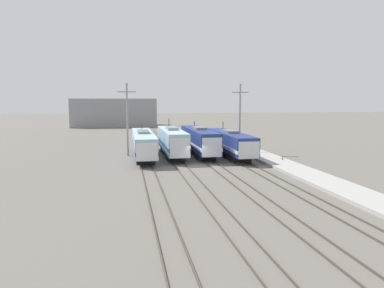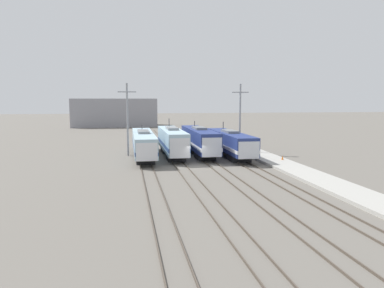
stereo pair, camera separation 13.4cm
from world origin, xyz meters
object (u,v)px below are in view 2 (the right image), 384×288
object	(u,v)px
locomotive_center_left	(172,142)
traffic_cone	(282,158)
locomotive_far_left	(144,144)
locomotive_center_right	(200,141)
locomotive_far_right	(230,143)
catenary_tower_right	(240,117)
catenary_tower_left	(127,118)

from	to	relation	value
locomotive_center_left	traffic_cone	xyz separation A→B (m)	(14.19, -7.91, -1.63)
locomotive_far_left	traffic_cone	xyz separation A→B (m)	(18.51, -7.49, -1.44)
locomotive_center_right	locomotive_far_left	bearing A→B (deg)	-173.44
locomotive_far_right	locomotive_far_left	bearing A→B (deg)	175.39
locomotive_far_left	catenary_tower_right	world-z (taller)	catenary_tower_right
locomotive_far_right	catenary_tower_right	bearing A→B (deg)	53.91
locomotive_center_right	catenary_tower_right	xyz separation A→B (m)	(6.79, 1.35, 3.56)
locomotive_far_left	traffic_cone	bearing A→B (deg)	-22.02
locomotive_far_right	catenary_tower_right	xyz separation A→B (m)	(2.47, 3.39, 3.75)
locomotive_center_left	catenary_tower_right	xyz separation A→B (m)	(11.11, 1.92, 3.54)
locomotive_far_left	locomotive_center_right	xyz separation A→B (m)	(8.64, 0.99, 0.17)
locomotive_center_left	catenary_tower_right	size ratio (longest dim) A/B	1.58
locomotive_center_left	catenary_tower_right	bearing A→B (deg)	9.80
catenary_tower_left	locomotive_center_right	bearing A→B (deg)	-7.06
traffic_cone	catenary_tower_left	bearing A→B (deg)	154.69
catenary_tower_right	traffic_cone	world-z (taller)	catenary_tower_right
locomotive_far_right	catenary_tower_left	size ratio (longest dim) A/B	1.67
locomotive_far_left	catenary_tower_right	bearing A→B (deg)	8.65
locomotive_far_left	locomotive_center_right	size ratio (longest dim) A/B	1.10
locomotive_far_right	catenary_tower_left	world-z (taller)	catenary_tower_left
catenary_tower_left	traffic_cone	xyz separation A→B (m)	(20.79, -9.83, -5.17)
locomotive_far_left	locomotive_far_right	distance (m)	13.00
locomotive_far_right	catenary_tower_left	xyz separation A→B (m)	(-15.23, 3.39, 3.75)
locomotive_center_left	traffic_cone	size ratio (longest dim) A/B	31.41
locomotive_center_right	locomotive_far_right	distance (m)	4.78
catenary_tower_right	traffic_cone	distance (m)	11.53
locomotive_center_left	locomotive_center_right	xyz separation A→B (m)	(4.32, 0.57, -0.02)
catenary_tower_left	catenary_tower_right	size ratio (longest dim) A/B	1.00
locomotive_center_right	catenary_tower_right	world-z (taller)	catenary_tower_right
traffic_cone	catenary_tower_right	bearing A→B (deg)	107.40
locomotive_far_left	locomotive_center_right	world-z (taller)	locomotive_center_right
locomotive_far_left	catenary_tower_left	bearing A→B (deg)	134.13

